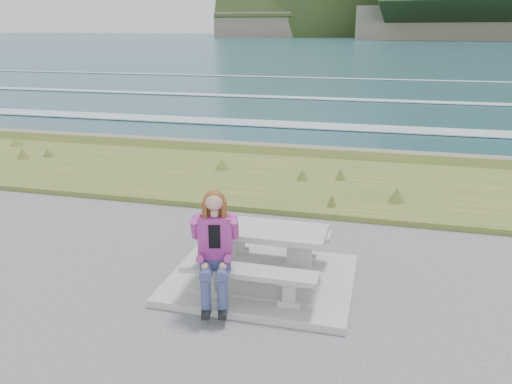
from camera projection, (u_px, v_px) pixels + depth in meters
concrete_slab at (262, 279)px, 7.21m from camera, size 2.60×2.10×0.10m
picnic_table at (262, 239)px, 7.02m from camera, size 1.80×0.75×0.75m
bench_landward at (249, 276)px, 6.44m from camera, size 1.80×0.35×0.45m
bench_seaward at (273, 235)px, 7.73m from camera, size 1.80×0.35×0.45m
grass_verge at (312, 184)px, 11.83m from camera, size 160.00×4.50×0.22m
shore_drop at (327, 156)px, 14.50m from camera, size 160.00×0.80×2.20m
ocean at (359, 119)px, 30.86m from camera, size 1600.00×1600.00×0.09m
seated_woman at (215, 264)px, 6.36m from camera, size 0.60×0.83×1.48m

